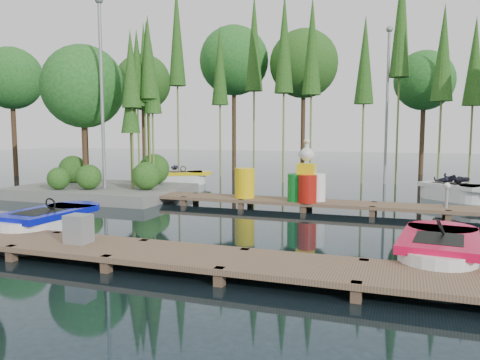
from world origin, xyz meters
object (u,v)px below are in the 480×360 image
(boat_red, at_px, (439,253))
(utility_cabinet, at_px, (79,229))
(boat_yellow_far, at_px, (181,178))
(yellow_barrel, at_px, (245,183))
(drum_cluster, at_px, (307,183))
(island, at_px, (97,113))
(boat_blue, at_px, (48,223))

(boat_red, distance_m, utility_cabinet, 6.82)
(boat_red, xyz_separation_m, boat_yellow_far, (-10.62, 10.72, 0.01))
(yellow_barrel, bearing_deg, drum_cluster, -4.17)
(boat_yellow_far, distance_m, drum_cluster, 9.01)
(boat_yellow_far, relative_size, yellow_barrel, 3.04)
(boat_red, height_order, yellow_barrel, yellow_barrel)
(utility_cabinet, relative_size, yellow_barrel, 0.57)
(utility_cabinet, height_order, drum_cluster, drum_cluster)
(utility_cabinet, height_order, yellow_barrel, yellow_barrel)
(island, height_order, drum_cluster, island)
(island, xyz_separation_m, boat_blue, (3.15, -6.31, -2.91))
(island, distance_m, boat_blue, 7.63)
(boat_yellow_far, xyz_separation_m, drum_cluster, (7.12, -5.50, 0.59))
(boat_blue, height_order, boat_yellow_far, boat_yellow_far)
(boat_blue, height_order, yellow_barrel, yellow_barrel)
(boat_yellow_far, relative_size, drum_cluster, 1.51)
(utility_cabinet, xyz_separation_m, yellow_barrel, (1.03, 7.00, 0.21))
(island, bearing_deg, utility_cabinet, -56.17)
(boat_blue, distance_m, boat_yellow_far, 11.04)
(utility_cabinet, bearing_deg, drum_cluster, 65.51)
(boat_blue, xyz_separation_m, yellow_barrel, (3.10, 5.52, 0.51))
(drum_cluster, bearing_deg, yellow_barrel, 175.83)
(utility_cabinet, relative_size, drum_cluster, 0.28)
(boat_red, relative_size, utility_cabinet, 5.35)
(boat_blue, xyz_separation_m, boat_yellow_far, (-1.93, 10.87, 0.01))
(island, distance_m, yellow_barrel, 6.74)
(utility_cabinet, distance_m, drum_cluster, 7.53)
(boat_blue, bearing_deg, island, 119.54)
(island, height_order, boat_blue, island)
(boat_yellow_far, bearing_deg, boat_blue, -86.15)
(drum_cluster, bearing_deg, boat_yellow_far, 142.31)
(island, relative_size, drum_cluster, 3.45)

